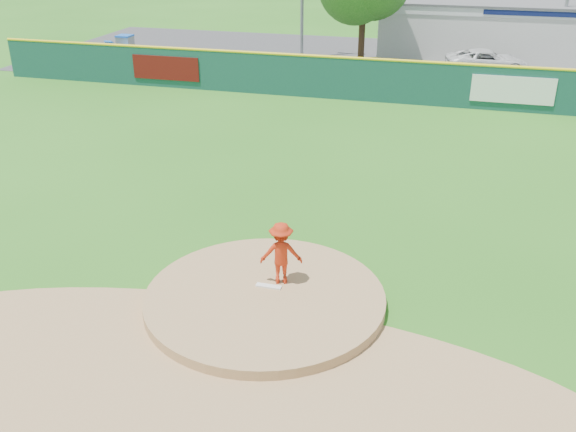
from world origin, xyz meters
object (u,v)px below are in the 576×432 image
(pitcher, at_px, (281,253))
(van, at_px, (487,61))
(pool_building_grp, at_px, (505,26))
(playground_slide, at_px, (125,46))

(pitcher, bearing_deg, van, -116.16)
(van, xyz_separation_m, pool_building_grp, (1.02, 6.18, 1.02))
(van, xyz_separation_m, playground_slide, (-21.50, -1.62, 0.04))
(playground_slide, bearing_deg, pool_building_grp, 19.12)
(pitcher, relative_size, playground_slide, 0.61)
(pitcher, xyz_separation_m, van, (4.76, 25.19, -0.36))
(pitcher, xyz_separation_m, pool_building_grp, (5.78, 31.38, 0.65))
(pool_building_grp, bearing_deg, van, -99.40)
(pitcher, relative_size, van, 0.34)
(pitcher, height_order, playground_slide, pitcher)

